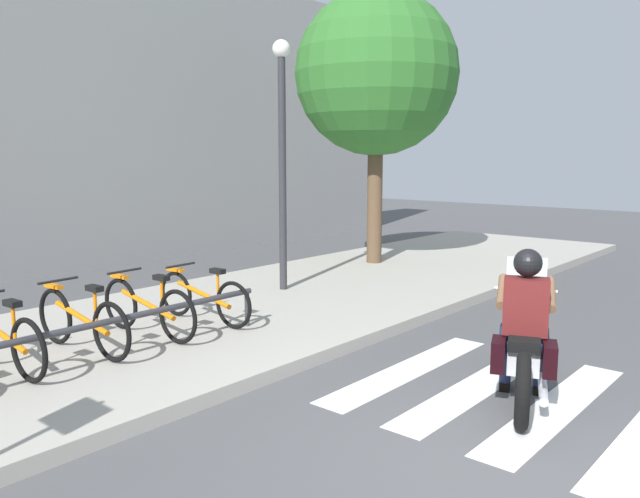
# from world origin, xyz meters

# --- Properties ---
(ground_plane) EXTENTS (48.00, 48.00, 0.00)m
(ground_plane) POSITION_xyz_m (0.00, 0.00, 0.00)
(ground_plane) COLOR #4C4C4F
(sidewalk) EXTENTS (24.00, 4.40, 0.15)m
(sidewalk) POSITION_xyz_m (0.00, 4.63, 0.07)
(sidewalk) COLOR #A8A399
(sidewalk) RESTS_ON ground
(crosswalk_stripe_2) EXTENTS (2.80, 0.40, 0.01)m
(crosswalk_stripe_2) POSITION_xyz_m (1.40, 0.00, 0.00)
(crosswalk_stripe_2) COLOR white
(crosswalk_stripe_2) RESTS_ON ground
(crosswalk_stripe_3) EXTENTS (2.80, 0.40, 0.01)m
(crosswalk_stripe_3) POSITION_xyz_m (1.40, 0.80, 0.00)
(crosswalk_stripe_3) COLOR white
(crosswalk_stripe_3) RESTS_ON ground
(crosswalk_stripe_4) EXTENTS (2.80, 0.40, 0.01)m
(crosswalk_stripe_4) POSITION_xyz_m (1.40, 1.60, 0.00)
(crosswalk_stripe_4) COLOR white
(crosswalk_stripe_4) RESTS_ON ground
(motorcycle) EXTENTS (2.10, 1.01, 1.26)m
(motorcycle) POSITION_xyz_m (1.48, 0.37, 0.47)
(motorcycle) COLOR black
(motorcycle) RESTS_ON ground
(rider) EXTENTS (0.75, 0.69, 1.46)m
(rider) POSITION_xyz_m (1.40, 0.34, 0.84)
(rider) COLOR #591919
(rider) RESTS_ON ground
(bicycle_1) EXTENTS (0.48, 1.62, 0.77)m
(bicycle_1) POSITION_xyz_m (-1.67, 4.39, 0.50)
(bicycle_1) COLOR black
(bicycle_1) RESTS_ON sidewalk
(bicycle_2) EXTENTS (0.48, 1.72, 0.78)m
(bicycle_2) POSITION_xyz_m (-0.83, 4.39, 0.51)
(bicycle_2) COLOR black
(bicycle_2) RESTS_ON sidewalk
(bicycle_3) EXTENTS (0.48, 1.71, 0.77)m
(bicycle_3) POSITION_xyz_m (0.01, 4.39, 0.50)
(bicycle_3) COLOR black
(bicycle_3) RESTS_ON sidewalk
(bicycle_4) EXTENTS (0.48, 1.68, 0.73)m
(bicycle_4) POSITION_xyz_m (0.85, 4.39, 0.49)
(bicycle_4) COLOR black
(bicycle_4) RESTS_ON sidewalk
(bike_rack) EXTENTS (3.96, 0.07, 0.49)m
(bike_rack) POSITION_xyz_m (-0.83, 3.84, 0.57)
(bike_rack) COLOR #333338
(bike_rack) RESTS_ON sidewalk
(street_lamp) EXTENTS (0.28, 0.28, 4.07)m
(street_lamp) POSITION_xyz_m (3.00, 5.03, 2.48)
(street_lamp) COLOR #2D2D33
(street_lamp) RESTS_ON ground
(tree_near_rack) EXTENTS (3.19, 3.19, 5.49)m
(tree_near_rack) POSITION_xyz_m (6.07, 5.43, 3.87)
(tree_near_rack) COLOR brown
(tree_near_rack) RESTS_ON ground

